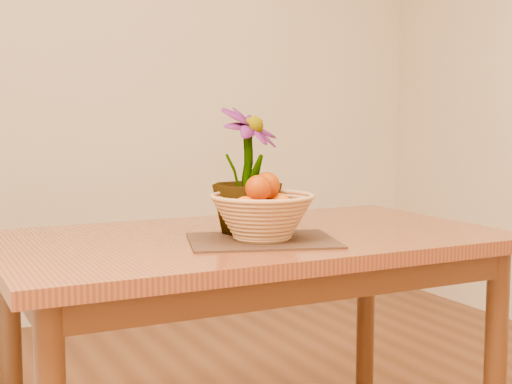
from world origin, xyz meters
name	(u,v)px	position (x,y,z in m)	size (l,w,h in m)	color
wall_back	(87,64)	(0.00, 2.25, 1.35)	(4.00, 0.02, 2.70)	beige
table	(252,265)	(0.00, 0.30, 0.66)	(1.40, 0.80, 0.75)	brown
placemat	(262,240)	(-0.03, 0.18, 0.75)	(0.39, 0.29, 0.01)	#391E14
wicker_basket	(262,219)	(-0.03, 0.18, 0.81)	(0.28, 0.28, 0.11)	#C17E50
orange_pile	(263,198)	(-0.03, 0.18, 0.87)	(0.19, 0.18, 0.13)	#E35B03
potted_plant	(248,171)	(-0.02, 0.29, 0.93)	(0.20, 0.20, 0.36)	#1A4814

